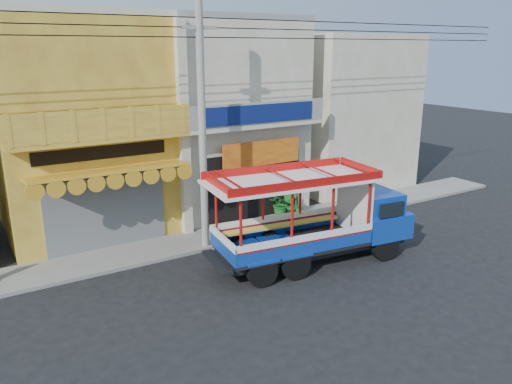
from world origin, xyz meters
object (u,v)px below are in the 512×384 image
(utility_pole, at_px, (206,108))
(songthaew_truck, at_px, (326,216))
(potted_plant_b, at_px, (291,205))
(potted_plant_c, at_px, (296,204))
(potted_plant_a, at_px, (281,203))

(utility_pole, xyz_separation_m, songthaew_truck, (2.85, -3.04, -3.47))
(utility_pole, height_order, potted_plant_b, utility_pole)
(songthaew_truck, relative_size, potted_plant_c, 6.73)
(potted_plant_a, bearing_deg, songthaew_truck, -138.19)
(potted_plant_c, bearing_deg, utility_pole, -37.70)
(potted_plant_a, relative_size, potted_plant_c, 1.03)
(songthaew_truck, bearing_deg, potted_plant_a, 75.00)
(utility_pole, bearing_deg, songthaew_truck, -46.87)
(songthaew_truck, height_order, potted_plant_c, songthaew_truck)
(songthaew_truck, xyz_separation_m, potted_plant_b, (1.41, 3.93, -0.92))
(songthaew_truck, xyz_separation_m, potted_plant_c, (1.65, 3.91, -0.91))
(potted_plant_a, relative_size, potted_plant_b, 1.06)
(songthaew_truck, distance_m, potted_plant_b, 4.28)
(potted_plant_a, bearing_deg, potted_plant_c, -72.56)
(songthaew_truck, xyz_separation_m, potted_plant_a, (1.16, 4.32, -0.89))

